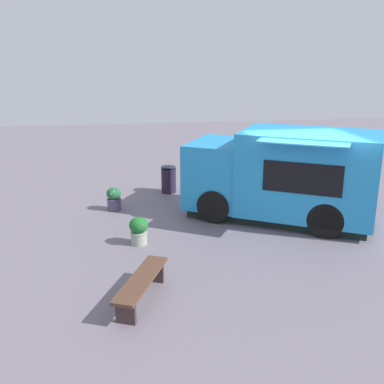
{
  "coord_description": "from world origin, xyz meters",
  "views": [
    {
      "loc": [
        10.14,
        -4.31,
        4.23
      ],
      "look_at": [
        -0.43,
        -2.69,
        1.05
      ],
      "focal_mm": 42.72,
      "sensor_mm": 36.0,
      "label": 1
    }
  ],
  "objects_px": {
    "planter_flowering_far": "(114,198)",
    "trash_bin": "(169,179)",
    "food_truck": "(284,177)",
    "plaza_bench": "(141,283)",
    "planter_flowering_near": "(139,230)"
  },
  "relations": [
    {
      "from": "planter_flowering_far",
      "to": "trash_bin",
      "type": "height_order",
      "value": "trash_bin"
    },
    {
      "from": "food_truck",
      "to": "planter_flowering_far",
      "type": "xyz_separation_m",
      "value": [
        -1.4,
        -4.5,
        -0.81
      ]
    },
    {
      "from": "plaza_bench",
      "to": "trash_bin",
      "type": "height_order",
      "value": "trash_bin"
    },
    {
      "from": "food_truck",
      "to": "plaza_bench",
      "type": "bearing_deg",
      "value": -46.0
    },
    {
      "from": "planter_flowering_near",
      "to": "plaza_bench",
      "type": "xyz_separation_m",
      "value": [
        2.62,
        -0.06,
        -0.0
      ]
    },
    {
      "from": "planter_flowering_near",
      "to": "plaza_bench",
      "type": "height_order",
      "value": "planter_flowering_near"
    },
    {
      "from": "food_truck",
      "to": "plaza_bench",
      "type": "distance_m",
      "value": 5.57
    },
    {
      "from": "food_truck",
      "to": "planter_flowering_far",
      "type": "relative_size",
      "value": 7.99
    },
    {
      "from": "planter_flowering_far",
      "to": "trash_bin",
      "type": "bearing_deg",
      "value": 131.47
    },
    {
      "from": "planter_flowering_near",
      "to": "planter_flowering_far",
      "type": "bearing_deg",
      "value": -167.07
    },
    {
      "from": "planter_flowering_near",
      "to": "planter_flowering_far",
      "type": "relative_size",
      "value": 1.0
    },
    {
      "from": "planter_flowering_near",
      "to": "planter_flowering_far",
      "type": "distance_m",
      "value": 2.68
    },
    {
      "from": "food_truck",
      "to": "planter_flowering_near",
      "type": "relative_size",
      "value": 8.01
    },
    {
      "from": "planter_flowering_near",
      "to": "trash_bin",
      "type": "distance_m",
      "value": 4.29
    },
    {
      "from": "planter_flowering_near",
      "to": "trash_bin",
      "type": "relative_size",
      "value": 0.74
    }
  ]
}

